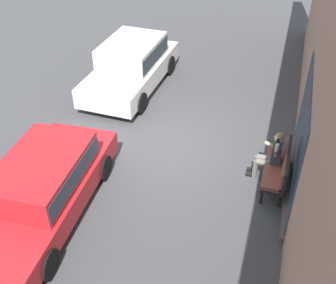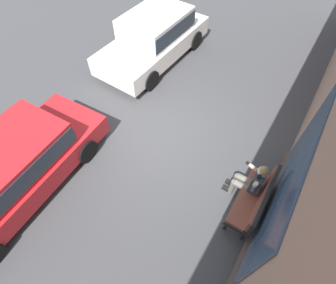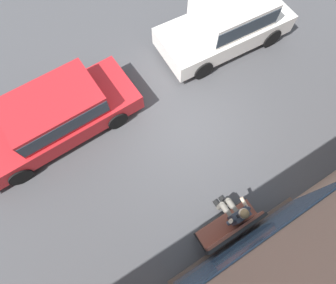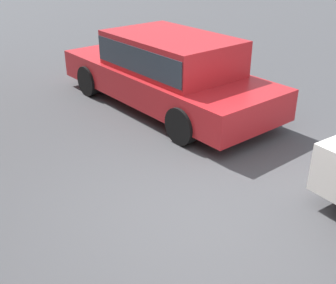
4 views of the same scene
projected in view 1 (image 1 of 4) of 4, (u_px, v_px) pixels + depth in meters
The scene contains 6 objects.
ground_plane at pixel (168, 145), 11.17m from camera, with size 60.00×60.00×0.00m, color #424244.
building_facade at pixel (323, 71), 8.77m from camera, with size 18.00×0.51×5.39m.
bench at pixel (279, 168), 9.58m from camera, with size 1.53×0.55×0.97m.
person_on_phone at pixel (272, 154), 9.75m from camera, with size 0.73×0.74×1.31m.
parked_car_near at pixel (131, 63), 13.27m from camera, with size 4.28×2.01×1.52m.
parked_car_mid at pixel (42, 185), 8.81m from camera, with size 4.67×1.98×1.36m.
Camera 1 is at (8.54, 2.60, 6.71)m, focal length 45.00 mm.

